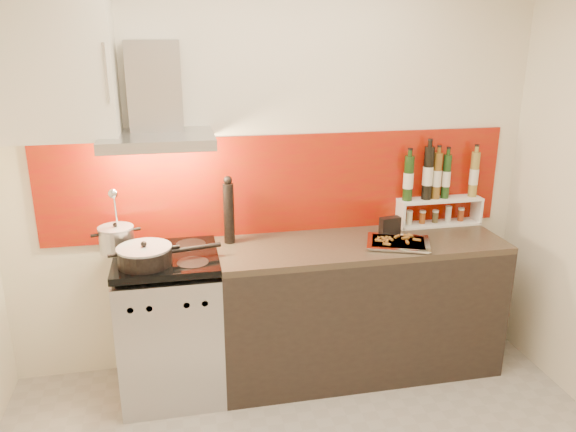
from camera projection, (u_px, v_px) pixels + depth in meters
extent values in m
cube|color=silver|center=(274.00, 172.00, 3.57)|extent=(3.40, 0.02, 2.60)
cube|color=maroon|center=(282.00, 184.00, 3.60)|extent=(3.00, 0.02, 0.64)
cube|color=#B7B7BA|center=(171.00, 329.00, 3.43)|extent=(0.60, 0.60, 0.84)
cube|color=black|center=(173.00, 368.00, 3.19)|extent=(0.50, 0.02, 0.40)
cube|color=#B7B7BA|center=(168.00, 306.00, 3.07)|extent=(0.56, 0.02, 0.12)
cube|color=#FF190C|center=(168.00, 307.00, 3.07)|extent=(0.10, 0.01, 0.04)
cube|color=black|center=(166.00, 258.00, 3.29)|extent=(0.60, 0.60, 0.04)
cube|color=black|center=(358.00, 309.00, 3.66)|extent=(1.80, 0.60, 0.86)
cube|color=#32281E|center=(361.00, 245.00, 3.52)|extent=(1.80, 0.60, 0.04)
cube|color=#B7B7BA|center=(158.00, 140.00, 3.12)|extent=(0.62, 0.50, 0.06)
cube|color=#B7B7BA|center=(155.00, 86.00, 3.17)|extent=(0.30, 0.18, 0.50)
sphere|color=#FFD18C|center=(130.00, 148.00, 3.10)|extent=(0.07, 0.07, 0.07)
sphere|color=#FFD18C|center=(185.00, 146.00, 3.16)|extent=(0.07, 0.07, 0.07)
cube|color=white|center=(47.00, 72.00, 2.97)|extent=(0.70, 0.35, 0.72)
cylinder|color=#B7B7BA|center=(117.00, 240.00, 3.31)|extent=(0.20, 0.20, 0.14)
cylinder|color=#99999E|center=(115.00, 228.00, 3.29)|extent=(0.21, 0.21, 0.01)
sphere|color=black|center=(115.00, 225.00, 3.28)|extent=(0.03, 0.03, 0.03)
cylinder|color=black|center=(145.00, 257.00, 3.13)|extent=(0.30, 0.30, 0.09)
cylinder|color=#99999E|center=(144.00, 248.00, 3.11)|extent=(0.30, 0.30, 0.01)
sphere|color=black|center=(144.00, 244.00, 3.10)|extent=(0.03, 0.03, 0.03)
cylinder|color=black|center=(196.00, 248.00, 3.23)|extent=(0.29, 0.08, 0.03)
cylinder|color=silver|center=(117.00, 243.00, 3.29)|extent=(0.09, 0.09, 0.15)
cylinder|color=silver|center=(116.00, 212.00, 3.24)|extent=(0.01, 0.07, 0.27)
sphere|color=silver|center=(113.00, 193.00, 3.14)|extent=(0.06, 0.06, 0.06)
cylinder|color=black|center=(229.00, 214.00, 3.44)|extent=(0.07, 0.07, 0.38)
sphere|color=black|center=(228.00, 180.00, 3.38)|extent=(0.05, 0.05, 0.05)
cube|color=white|center=(438.00, 223.00, 3.83)|extent=(0.58, 0.16, 0.01)
cube|color=white|center=(400.00, 214.00, 3.75)|extent=(0.01, 0.16, 0.16)
cube|color=white|center=(476.00, 209.00, 3.86)|extent=(0.02, 0.16, 0.16)
cube|color=white|center=(440.00, 199.00, 3.78)|extent=(0.58, 0.16, 0.02)
cylinder|color=black|center=(408.00, 178.00, 3.68)|extent=(0.06, 0.06, 0.30)
cylinder|color=black|center=(428.00, 173.00, 3.70)|extent=(0.07, 0.07, 0.36)
cylinder|color=brown|center=(437.00, 176.00, 3.72)|extent=(0.06, 0.06, 0.31)
cylinder|color=#183413|center=(446.00, 177.00, 3.74)|extent=(0.05, 0.05, 0.30)
cylinder|color=olive|center=(474.00, 174.00, 3.77)|extent=(0.06, 0.06, 0.31)
cylinder|color=beige|center=(409.00, 218.00, 3.78)|extent=(0.04, 0.04, 0.08)
cylinder|color=brown|center=(422.00, 218.00, 3.80)|extent=(0.04, 0.04, 0.08)
cylinder|color=#4B4125|center=(435.00, 217.00, 3.81)|extent=(0.04, 0.04, 0.07)
cylinder|color=beige|center=(448.00, 215.00, 3.83)|extent=(0.04, 0.04, 0.10)
cylinder|color=maroon|center=(461.00, 215.00, 3.85)|extent=(0.04, 0.04, 0.08)
cube|color=black|center=(390.00, 226.00, 3.62)|extent=(0.14, 0.08, 0.11)
cube|color=silver|center=(398.00, 243.00, 3.46)|extent=(0.43, 0.38, 0.01)
cube|color=silver|center=(398.00, 242.00, 3.45)|extent=(0.46, 0.41, 0.01)
cube|color=red|center=(398.00, 242.00, 3.45)|extent=(0.38, 0.33, 0.01)
cube|color=brown|center=(379.00, 238.00, 3.49)|extent=(0.04, 0.05, 0.01)
cube|color=brown|center=(385.00, 238.00, 3.49)|extent=(0.05, 0.04, 0.01)
cube|color=brown|center=(384.00, 240.00, 3.46)|extent=(0.05, 0.04, 0.01)
cube|color=brown|center=(405.00, 238.00, 3.49)|extent=(0.05, 0.02, 0.01)
cube|color=brown|center=(417.00, 240.00, 3.46)|extent=(0.05, 0.04, 0.01)
cube|color=brown|center=(379.00, 240.00, 3.45)|extent=(0.05, 0.03, 0.01)
cube|color=brown|center=(385.00, 240.00, 3.45)|extent=(0.05, 0.04, 0.01)
cube|color=brown|center=(387.00, 241.00, 3.44)|extent=(0.04, 0.05, 0.01)
cube|color=brown|center=(387.00, 244.00, 3.39)|extent=(0.05, 0.04, 0.01)
cube|color=brown|center=(407.00, 236.00, 3.53)|extent=(0.04, 0.04, 0.01)
cube|color=brown|center=(410.00, 235.00, 3.54)|extent=(0.02, 0.05, 0.01)
cube|color=brown|center=(387.00, 238.00, 3.49)|extent=(0.05, 0.02, 0.01)
cube|color=brown|center=(397.00, 236.00, 3.52)|extent=(0.05, 0.04, 0.01)
cube|color=brown|center=(407.00, 242.00, 3.42)|extent=(0.02, 0.05, 0.01)
cube|color=brown|center=(381.00, 237.00, 3.50)|extent=(0.05, 0.03, 0.01)
cube|color=brown|center=(390.00, 239.00, 3.47)|extent=(0.03, 0.05, 0.01)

